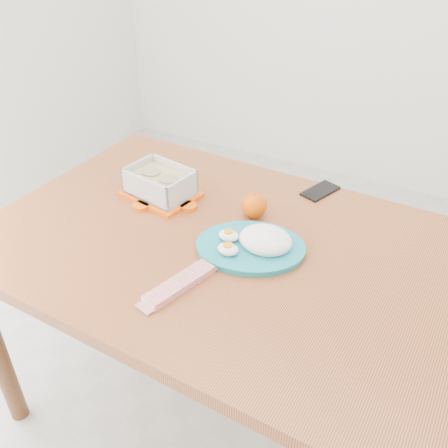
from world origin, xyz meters
The scene contains 7 objects.
ground centered at (0.00, 0.00, 0.00)m, with size 3.50×3.50×0.00m, color #B7B7B2.
dining_table centered at (0.00, -0.17, 0.67)m, with size 1.39×0.95×0.75m.
food_container centered at (-0.30, -0.05, 0.80)m, with size 0.25×0.21×0.10m.
orange_fruit centered at (0.01, -0.02, 0.79)m, with size 0.08×0.08×0.08m, color orange.
rice_plate centered at (0.09, -0.17, 0.78)m, with size 0.38×0.38×0.08m.
candy_bar centered at (-0.01, -0.39, 0.76)m, with size 0.20×0.05×0.02m, color #B7090B.
smartphone centered at (0.14, 0.22, 0.75)m, with size 0.07×0.13×0.01m, color black.
Camera 1 is at (0.53, -1.16, 1.58)m, focal length 40.00 mm.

